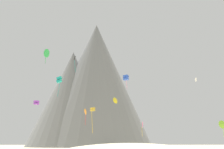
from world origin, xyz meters
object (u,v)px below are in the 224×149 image
kite_white_mid (195,79)px  kite_green_mid (46,53)px  kite_gold_low (93,110)px  kite_yellow_low (116,100)px  kite_blue_mid (126,78)px  kite_black_mid (75,60)px  kite_orange_low (86,112)px  kite_pink_low (143,125)px  kite_teal_mid (59,80)px  kite_lime_low (223,124)px  rock_massif (90,91)px  kite_violet_mid (36,103)px

kite_white_mid → kite_green_mid: (-41.60, -10.69, 3.79)m
kite_gold_low → kite_green_mid: size_ratio=1.35×
kite_white_mid → kite_yellow_low: bearing=-14.6°
kite_blue_mid → kite_yellow_low: (-2.98, -4.56, -6.42)m
kite_black_mid → kite_orange_low: kite_black_mid is taller
kite_blue_mid → kite_yellow_low: bearing=-9.8°
kite_pink_low → kite_blue_mid: bearing=144.7°
kite_green_mid → kite_black_mid: bearing=178.2°
kite_pink_low → kite_teal_mid: bearing=97.1°
kite_lime_low → kite_green_mid: (-44.00, -0.71, 17.37)m
rock_massif → kite_green_mid: bearing=-98.7°
kite_black_mid → kite_pink_low: bearing=-45.0°
rock_massif → kite_white_mid: (31.25, -56.56, -6.03)m
kite_violet_mid → kite_black_mid: 19.07m
kite_blue_mid → kite_teal_mid: kite_teal_mid is taller
rock_massif → kite_blue_mid: rock_massif is taller
kite_teal_mid → kite_green_mid: size_ratio=1.46×
kite_violet_mid → kite_green_mid: kite_green_mid is taller
rock_massif → kite_yellow_low: size_ratio=50.19×
kite_black_mid → kite_green_mid: 12.51m
kite_violet_mid → kite_orange_low: 18.55m
kite_pink_low → kite_gold_low: size_ratio=0.79×
kite_black_mid → kite_orange_low: 15.16m
kite_white_mid → kite_gold_low: 39.01m
kite_black_mid → kite_yellow_low: size_ratio=3.36×
kite_green_mid → rock_massif: bearing=-159.6°
kite_violet_mid → kite_blue_mid: 32.68m
kite_violet_mid → kite_orange_low: (15.62, -9.31, -3.65)m
kite_violet_mid → kite_pink_low: 34.10m
kite_yellow_low → kite_green_mid: size_ratio=0.39×
rock_massif → kite_gold_low: 80.95m
kite_orange_low → kite_pink_low: bearing=-117.6°
kite_violet_mid → kite_yellow_low: size_ratio=1.14×
kite_orange_low → kite_gold_low: kite_orange_low is taller
kite_pink_low → kite_yellow_low: (-8.32, -12.37, 4.77)m
kite_black_mid → kite_teal_mid: kite_black_mid is taller
kite_black_mid → kite_white_mid: size_ratio=3.68×
kite_violet_mid → kite_yellow_low: bearing=-109.5°
kite_white_mid → kite_teal_mid: (-38.72, -5.44, -1.82)m
kite_yellow_low → kite_teal_mid: bearing=103.7°
kite_black_mid → kite_violet_mid: bearing=102.9°
kite_black_mid → kite_blue_mid: bearing=-74.6°
kite_violet_mid → kite_orange_low: kite_violet_mid is taller
kite_black_mid → kite_white_mid: 35.58m
kite_lime_low → kite_white_mid: (-2.40, 9.98, 13.58)m
kite_black_mid → kite_gold_low: kite_black_mid is taller
kite_pink_low → kite_gold_low: bearing=145.2°
kite_teal_mid → kite_violet_mid: bearing=33.1°
kite_pink_low → kite_yellow_low: bearing=145.1°
kite_gold_low → kite_green_mid: 22.72m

